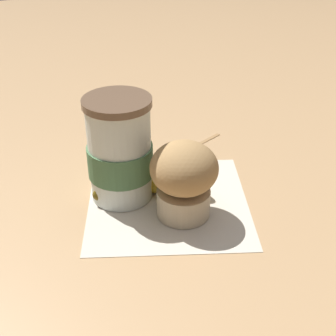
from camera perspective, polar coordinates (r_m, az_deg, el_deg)
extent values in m
plane|color=tan|center=(0.69, 0.00, -4.15)|extent=(3.00, 3.00, 0.00)
cube|color=beige|center=(0.69, 0.00, -4.10)|extent=(0.29, 0.29, 0.00)
cylinder|color=silver|center=(0.67, -5.88, 1.89)|extent=(0.09, 0.09, 0.14)
cylinder|color=brown|center=(0.63, -6.26, 7.99)|extent=(0.09, 0.09, 0.01)
cylinder|color=#4C754C|center=(0.67, -5.82, 0.98)|extent=(0.09, 0.09, 0.05)
cylinder|color=beige|center=(0.65, 1.89, -4.15)|extent=(0.07, 0.07, 0.04)
ellipsoid|color=#AD8451|center=(0.62, 1.98, -0.01)|extent=(0.09, 0.09, 0.07)
ellipsoid|color=gold|center=(0.70, 2.91, -1.99)|extent=(0.06, 0.06, 0.03)
ellipsoid|color=gold|center=(0.70, -2.03, -1.77)|extent=(0.08, 0.06, 0.03)
ellipsoid|color=brown|center=(0.68, -6.75, -2.84)|extent=(0.06, 0.03, 0.03)
cube|color=#9E7547|center=(0.84, 3.79, 2.94)|extent=(0.10, 0.06, 0.00)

